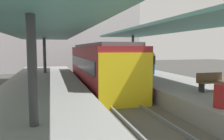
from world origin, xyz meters
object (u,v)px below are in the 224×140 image
at_px(platform_bench, 211,81).
at_px(passenger_near_bench, 153,63).
at_px(commuter_train, 99,66).
at_px(litter_bin, 221,96).
at_px(platform_sign, 139,53).

xyz_separation_m(platform_bench, passenger_near_bench, (0.35, 6.67, 0.40)).
xyz_separation_m(commuter_train, litter_bin, (2.12, -9.22, -0.33)).
xyz_separation_m(platform_sign, litter_bin, (-1.32, -10.26, -1.22)).
bearing_deg(platform_sign, platform_bench, -87.25).
xyz_separation_m(commuter_train, passenger_near_bench, (4.17, -0.06, 0.14)).
distance_m(commuter_train, platform_sign, 3.70).
relative_size(litter_bin, passenger_near_bench, 0.48).
distance_m(platform_bench, passenger_near_bench, 6.70).
distance_m(platform_bench, platform_sign, 7.87).
xyz_separation_m(platform_bench, litter_bin, (-1.69, -2.48, -0.06)).
relative_size(commuter_train, platform_sign, 5.22).
bearing_deg(platform_bench, commuter_train, 119.51).
bearing_deg(litter_bin, platform_bench, 55.74).
bearing_deg(passenger_near_bench, litter_bin, -102.58).
height_order(platform_bench, passenger_near_bench, passenger_near_bench).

